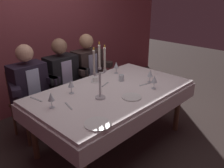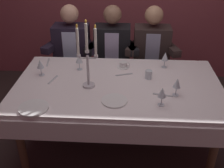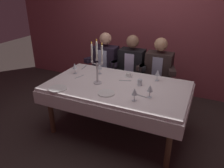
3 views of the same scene
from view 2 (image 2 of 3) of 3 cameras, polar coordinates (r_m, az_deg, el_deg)
The scene contains 19 objects.
ground_plane at distance 2.97m, azimuth 1.09°, elevation -12.35°, with size 12.00×12.00×0.00m, color #362A27.
dining_table at distance 2.60m, azimuth 1.22°, elevation -2.14°, with size 1.94×1.14×0.74m.
candelabra at distance 2.38m, azimuth -5.11°, elevation 4.89°, with size 0.19×0.11×0.62m.
dinner_plate_0 at distance 2.28m, azimuth -15.95°, elevation -4.76°, with size 0.24×0.24×0.01m, color white.
dinner_plate_1 at distance 2.28m, azimuth 0.50°, elevation -3.49°, with size 0.22×0.22×0.01m, color white.
wine_glass_0 at distance 2.72m, azimuth -14.66°, elevation 3.98°, with size 0.07×0.07×0.16m.
wine_glass_1 at distance 2.84m, azimuth 10.96°, elevation 5.58°, with size 0.07×0.07×0.16m.
wine_glass_2 at distance 2.76m, azimuth -6.86°, elevation 5.18°, with size 0.07×0.07×0.16m.
wine_glass_3 at distance 2.21m, azimuth 10.35°, elevation -1.84°, with size 0.07×0.07×0.16m.
wine_glass_4 at distance 2.37m, azimuth 13.34°, elevation 0.09°, with size 0.07×0.07×0.16m.
water_tumbler_0 at distance 2.63m, azimuth 7.60°, elevation 1.97°, with size 0.07×0.07×0.08m, color silver.
coffee_cup_0 at distance 2.82m, azimuth 2.34°, elevation 3.97°, with size 0.13×0.12×0.06m.
spoon_0 at distance 2.40m, azimuth 10.49°, elevation -2.24°, with size 0.17×0.02×0.01m, color #B7B7BC.
spoon_1 at distance 2.65m, azimuth -12.16°, elevation 0.88°, with size 0.17×0.02×0.01m, color #B7B7BC.
knife_2 at distance 3.01m, azimuth -13.12°, elevation 4.43°, with size 0.19×0.02×0.01m, color #B7B7BC.
fork_3 at distance 2.69m, azimuth 2.52°, elevation 1.98°, with size 0.17×0.02×0.01m, color #B7B7BC.
seated_diner_0 at distance 3.40m, azimuth -8.29°, elevation 7.76°, with size 0.63×0.48×1.24m.
seated_diner_1 at distance 3.34m, azimuth 0.10°, elevation 7.65°, with size 0.63×0.48×1.24m.
seated_diner_2 at distance 3.35m, azimuth 8.19°, elevation 7.39°, with size 0.63×0.48×1.24m.
Camera 2 is at (0.08, -2.20, 2.00)m, focal length 44.07 mm.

